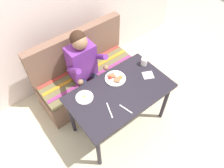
{
  "coord_description": "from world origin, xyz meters",
  "views": [
    {
      "loc": [
        -1.0,
        -1.12,
        2.68
      ],
      "look_at": [
        0.0,
        0.15,
        0.72
      ],
      "focal_mm": 34.41,
      "sensor_mm": 36.0,
      "label": 1
    }
  ],
  "objects_px": {
    "person": "(85,65)",
    "napkin": "(148,75)",
    "plate_breakfast": "(115,78)",
    "plate_eggs": "(84,97)",
    "table": "(120,96)",
    "fork": "(126,109)",
    "couch": "(86,76)",
    "knife": "(110,110)",
    "coffee_mug": "(144,61)"
  },
  "relations": [
    {
      "from": "person",
      "to": "napkin",
      "type": "bearing_deg",
      "value": -49.87
    },
    {
      "from": "plate_breakfast",
      "to": "plate_eggs",
      "type": "xyz_separation_m",
      "value": [
        -0.44,
        -0.0,
        -0.0
      ]
    },
    {
      "from": "table",
      "to": "person",
      "type": "bearing_deg",
      "value": 98.7
    },
    {
      "from": "person",
      "to": "plate_eggs",
      "type": "height_order",
      "value": "person"
    },
    {
      "from": "person",
      "to": "plate_breakfast",
      "type": "distance_m",
      "value": 0.44
    },
    {
      "from": "napkin",
      "to": "fork",
      "type": "relative_size",
      "value": 0.75
    },
    {
      "from": "table",
      "to": "couch",
      "type": "bearing_deg",
      "value": 90.0
    },
    {
      "from": "person",
      "to": "plate_breakfast",
      "type": "bearing_deg",
      "value": -68.09
    },
    {
      "from": "table",
      "to": "fork",
      "type": "bearing_deg",
      "value": -115.27
    },
    {
      "from": "plate_eggs",
      "to": "table",
      "type": "bearing_deg",
      "value": -25.65
    },
    {
      "from": "knife",
      "to": "person",
      "type": "bearing_deg",
      "value": 97.08
    },
    {
      "from": "plate_breakfast",
      "to": "fork",
      "type": "bearing_deg",
      "value": -113.81
    },
    {
      "from": "person",
      "to": "coffee_mug",
      "type": "bearing_deg",
      "value": -36.15
    },
    {
      "from": "coffee_mug",
      "to": "napkin",
      "type": "relative_size",
      "value": 0.93
    },
    {
      "from": "napkin",
      "to": "knife",
      "type": "height_order",
      "value": "napkin"
    },
    {
      "from": "couch",
      "to": "knife",
      "type": "xyz_separation_m",
      "value": [
        -0.25,
        -0.89,
        0.4
      ]
    },
    {
      "from": "plate_breakfast",
      "to": "coffee_mug",
      "type": "xyz_separation_m",
      "value": [
        0.44,
        -0.04,
        0.04
      ]
    },
    {
      "from": "person",
      "to": "table",
      "type": "bearing_deg",
      "value": -81.3
    },
    {
      "from": "plate_breakfast",
      "to": "table",
      "type": "bearing_deg",
      "value": -111.96
    },
    {
      "from": "table",
      "to": "knife",
      "type": "bearing_deg",
      "value": -153.31
    },
    {
      "from": "coffee_mug",
      "to": "plate_breakfast",
      "type": "bearing_deg",
      "value": 175.31
    },
    {
      "from": "table",
      "to": "plate_eggs",
      "type": "height_order",
      "value": "plate_eggs"
    },
    {
      "from": "couch",
      "to": "table",
      "type": "bearing_deg",
      "value": -90.0
    },
    {
      "from": "napkin",
      "to": "plate_breakfast",
      "type": "bearing_deg",
      "value": 149.84
    },
    {
      "from": "coffee_mug",
      "to": "plate_eggs",
      "type": "bearing_deg",
      "value": 177.94
    },
    {
      "from": "couch",
      "to": "coffee_mug",
      "type": "height_order",
      "value": "couch"
    },
    {
      "from": "coffee_mug",
      "to": "napkin",
      "type": "distance_m",
      "value": 0.2
    },
    {
      "from": "person",
      "to": "fork",
      "type": "distance_m",
      "value": 0.81
    },
    {
      "from": "plate_breakfast",
      "to": "plate_eggs",
      "type": "distance_m",
      "value": 0.44
    },
    {
      "from": "person",
      "to": "knife",
      "type": "height_order",
      "value": "person"
    },
    {
      "from": "plate_eggs",
      "to": "plate_breakfast",
      "type": "bearing_deg",
      "value": 0.56
    },
    {
      "from": "plate_breakfast",
      "to": "couch",
      "type": "bearing_deg",
      "value": 97.2
    },
    {
      "from": "plate_eggs",
      "to": "napkin",
      "type": "height_order",
      "value": "plate_eggs"
    },
    {
      "from": "napkin",
      "to": "plate_eggs",
      "type": "bearing_deg",
      "value": 165.89
    },
    {
      "from": "coffee_mug",
      "to": "knife",
      "type": "relative_size",
      "value": 0.59
    },
    {
      "from": "person",
      "to": "napkin",
      "type": "relative_size",
      "value": 9.52
    },
    {
      "from": "couch",
      "to": "person",
      "type": "xyz_separation_m",
      "value": [
        -0.09,
        -0.17,
        0.41
      ]
    },
    {
      "from": "couch",
      "to": "napkin",
      "type": "relative_size",
      "value": 11.31
    },
    {
      "from": "plate_breakfast",
      "to": "coffee_mug",
      "type": "relative_size",
      "value": 2.14
    },
    {
      "from": "fork",
      "to": "knife",
      "type": "xyz_separation_m",
      "value": [
        -0.15,
        0.1,
        0.0
      ]
    },
    {
      "from": "plate_eggs",
      "to": "fork",
      "type": "bearing_deg",
      "value": -56.63
    },
    {
      "from": "table",
      "to": "plate_eggs",
      "type": "relative_size",
      "value": 6.03
    },
    {
      "from": "table",
      "to": "fork",
      "type": "xyz_separation_m",
      "value": [
        -0.11,
        -0.22,
        0.08
      ]
    },
    {
      "from": "plate_eggs",
      "to": "coffee_mug",
      "type": "bearing_deg",
      "value": -2.06
    },
    {
      "from": "couch",
      "to": "person",
      "type": "bearing_deg",
      "value": -117.29
    },
    {
      "from": "napkin",
      "to": "fork",
      "type": "distance_m",
      "value": 0.57
    },
    {
      "from": "coffee_mug",
      "to": "fork",
      "type": "height_order",
      "value": "coffee_mug"
    },
    {
      "from": "plate_breakfast",
      "to": "knife",
      "type": "relative_size",
      "value": 1.26
    },
    {
      "from": "couch",
      "to": "knife",
      "type": "height_order",
      "value": "couch"
    },
    {
      "from": "couch",
      "to": "fork",
      "type": "relative_size",
      "value": 8.47
    }
  ]
}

